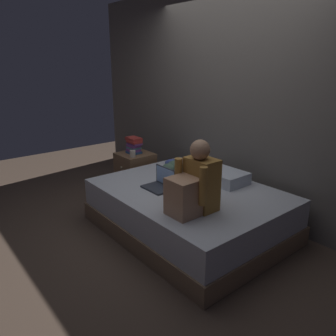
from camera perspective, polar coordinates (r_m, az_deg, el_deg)
name	(u,v)px	position (r m, az deg, el deg)	size (l,w,h in m)	color
ground_plane	(156,231)	(3.72, -2.16, -10.84)	(8.00, 8.00, 0.00)	#47382D
wall_back	(234,100)	(4.11, 11.36, 11.49)	(5.60, 0.10, 2.70)	#605B56
bed	(188,210)	(3.64, 3.51, -7.24)	(2.00, 1.50, 0.49)	#7A6047
nightstand	(135,173)	(4.68, -5.63, -0.85)	(0.44, 0.46, 0.57)	brown
person_sitting	(194,185)	(2.96, 4.54, -2.95)	(0.39, 0.44, 0.66)	olive
laptop	(161,183)	(3.54, -1.27, -2.64)	(0.32, 0.23, 0.22)	#333842
pillow	(222,176)	(3.79, 9.20, -1.32)	(0.56, 0.36, 0.13)	silver
book_stack	(134,145)	(4.57, -5.90, 3.92)	(0.23, 0.16, 0.22)	#284C84
mug	(133,154)	(4.42, -6.11, 2.46)	(0.08, 0.08, 0.09)	#BCB2A3
clothes_pile	(173,165)	(4.15, 0.88, 0.48)	(0.30, 0.27, 0.12)	#4C6B56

